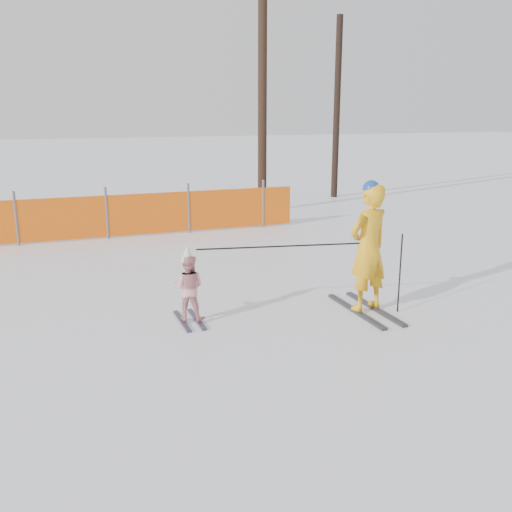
{
  "coord_description": "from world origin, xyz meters",
  "views": [
    {
      "loc": [
        -2.74,
        -6.81,
        3.0
      ],
      "look_at": [
        0.0,
        0.5,
        1.0
      ],
      "focal_mm": 40.0,
      "sensor_mm": 36.0,
      "label": 1
    }
  ],
  "objects": [
    {
      "name": "tree_trunks",
      "position": [
        4.92,
        10.05,
        3.13
      ],
      "size": [
        3.75,
        2.17,
        6.39
      ],
      "color": "black",
      "rests_on": "ground"
    },
    {
      "name": "adult",
      "position": [
        1.75,
        0.37,
        1.01
      ],
      "size": [
        0.8,
        1.62,
        2.02
      ],
      "color": "black",
      "rests_on": "ground"
    },
    {
      "name": "ground",
      "position": [
        0.0,
        0.0,
        0.0
      ],
      "size": [
        120.0,
        120.0,
        0.0
      ],
      "primitive_type": "plane",
      "color": "white",
      "rests_on": "ground"
    },
    {
      "name": "ski_poles",
      "position": [
        1.02,
        0.48,
        0.92
      ],
      "size": [
        2.99,
        0.72,
        1.22
      ],
      "color": "black",
      "rests_on": "ground"
    },
    {
      "name": "child",
      "position": [
        -0.9,
        0.89,
        0.53
      ],
      "size": [
        0.59,
        0.89,
        1.15
      ],
      "color": "black",
      "rests_on": "ground"
    }
  ]
}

